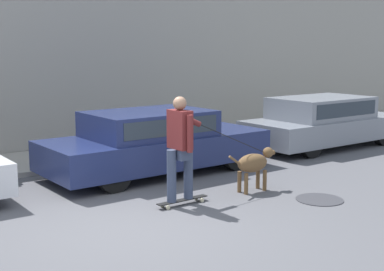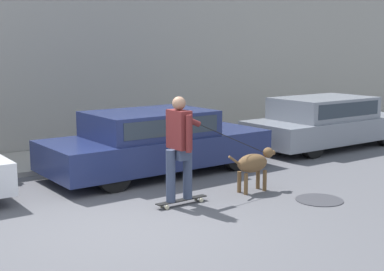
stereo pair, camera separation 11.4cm
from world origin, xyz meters
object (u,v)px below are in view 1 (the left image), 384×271
parked_car_1 (155,143)px  parked_car_2 (324,122)px  skateboarder (181,144)px  dog (254,164)px

parked_car_1 → parked_car_2: size_ratio=1.04×
parked_car_2 → skateboarder: bearing=-160.6°
skateboarder → parked_car_1: bearing=67.2°
parked_car_2 → skateboarder: skateboarder is taller
skateboarder → dog: bearing=-2.9°
parked_car_1 → dog: bearing=-74.4°
parked_car_2 → parked_car_1: bearing=179.1°
parked_car_1 → parked_car_2: parked_car_2 is taller
dog → skateboarder: (-1.51, 0.03, 0.50)m
parked_car_1 → skateboarder: size_ratio=2.02×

